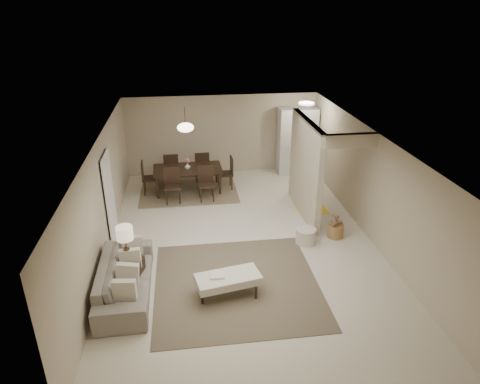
{
  "coord_description": "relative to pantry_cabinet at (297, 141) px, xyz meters",
  "views": [
    {
      "loc": [
        -1.19,
        -8.54,
        5.15
      ],
      "look_at": [
        0.03,
        0.48,
        1.05
      ],
      "focal_mm": 32.0,
      "sensor_mm": 36.0,
      "label": 1
    }
  ],
  "objects": [
    {
      "name": "dining_chairs",
      "position": [
        -3.5,
        -1.07,
        -0.56
      ],
      "size": [
        2.62,
        1.92,
        0.97
      ],
      "color": "black",
      "rests_on": "dining_rug"
    },
    {
      "name": "dining_table",
      "position": [
        -3.5,
        -1.07,
        -0.7
      ],
      "size": [
        2.0,
        1.16,
        0.69
      ],
      "primitive_type": "imported",
      "rotation": [
        0.0,
        0.0,
        0.03
      ],
      "color": "black",
      "rests_on": "dining_rug"
    },
    {
      "name": "doorway",
      "position": [
        -5.32,
        -3.55,
        -0.03
      ],
      "size": [
        0.04,
        0.9,
        2.04
      ],
      "primitive_type": "cube",
      "color": "black",
      "rests_on": "floor"
    },
    {
      "name": "pendant_light",
      "position": [
        -3.5,
        -1.07,
        0.87
      ],
      "size": [
        0.46,
        0.46,
        0.71
      ],
      "color": "#472E1E",
      "rests_on": "ceiling"
    },
    {
      "name": "side_table",
      "position": [
        -4.75,
        -5.52,
        -0.78
      ],
      "size": [
        0.61,
        0.61,
        0.55
      ],
      "primitive_type": "cube",
      "rotation": [
        0.0,
        0.0,
        -0.25
      ],
      "color": "black",
      "rests_on": "floor"
    },
    {
      "name": "ceiling",
      "position": [
        -2.35,
        -4.15,
        1.45
      ],
      "size": [
        9.0,
        9.0,
        0.0
      ],
      "primitive_type": "plane",
      "rotation": [
        3.14,
        0.0,
        0.0
      ],
      "color": "white",
      "rests_on": "back_wall"
    },
    {
      "name": "vase",
      "position": [
        -3.5,
        -1.07,
        -0.28
      ],
      "size": [
        0.18,
        0.18,
        0.17
      ],
      "primitive_type": "imported",
      "rotation": [
        0.0,
        0.0,
        -0.14
      ],
      "color": "white",
      "rests_on": "dining_table"
    },
    {
      "name": "left_wall",
      "position": [
        -5.35,
        -4.15,
        0.2
      ],
      "size": [
        0.0,
        9.0,
        9.0
      ],
      "primitive_type": "plane",
      "rotation": [
        1.57,
        0.0,
        1.57
      ],
      "color": "tan",
      "rests_on": "floor"
    },
    {
      "name": "sofa",
      "position": [
        -4.8,
        -5.77,
        -0.71
      ],
      "size": [
        2.37,
        0.95,
        0.69
      ],
      "primitive_type": "imported",
      "rotation": [
        0.0,
        0.0,
        1.58
      ],
      "color": "gray",
      "rests_on": "floor"
    },
    {
      "name": "dining_rug",
      "position": [
        -3.5,
        -1.07,
        -1.04
      ],
      "size": [
        2.8,
        2.1,
        0.01
      ],
      "primitive_type": "cube",
      "color": "brown",
      "rests_on": "floor"
    },
    {
      "name": "right_wall",
      "position": [
        0.65,
        -4.15,
        0.2
      ],
      "size": [
        0.0,
        9.0,
        9.0
      ],
      "primitive_type": "plane",
      "rotation": [
        1.57,
        0.0,
        -1.57
      ],
      "color": "tan",
      "rests_on": "floor"
    },
    {
      "name": "round_pouf",
      "position": [
        -0.9,
        -4.42,
        -0.87
      ],
      "size": [
        0.47,
        0.47,
        0.36
      ],
      "primitive_type": "cylinder",
      "color": "beige",
      "rests_on": "floor"
    },
    {
      "name": "ottoman_bench",
      "position": [
        -2.88,
        -6.07,
        -0.7
      ],
      "size": [
        1.29,
        0.77,
        0.43
      ],
      "rotation": [
        0.0,
        0.0,
        0.19
      ],
      "color": "beige",
      "rests_on": "living_rug"
    },
    {
      "name": "table_lamp",
      "position": [
        -4.75,
        -5.52,
        0.06
      ],
      "size": [
        0.32,
        0.32,
        0.76
      ],
      "color": "#472E1E",
      "rests_on": "side_table"
    },
    {
      "name": "partition",
      "position": [
        -0.55,
        -2.9,
        0.2
      ],
      "size": [
        0.15,
        2.5,
        2.5
      ],
      "primitive_type": "cube",
      "color": "tan",
      "rests_on": "floor"
    },
    {
      "name": "back_wall",
      "position": [
        -2.35,
        0.35,
        0.2
      ],
      "size": [
        6.0,
        0.0,
        6.0
      ],
      "primitive_type": "plane",
      "rotation": [
        1.57,
        0.0,
        0.0
      ],
      "color": "tan",
      "rests_on": "floor"
    },
    {
      "name": "floor",
      "position": [
        -2.35,
        -4.15,
        -1.05
      ],
      "size": [
        9.0,
        9.0,
        0.0
      ],
      "primitive_type": "plane",
      "color": "beige",
      "rests_on": "ground"
    },
    {
      "name": "wicker_basket",
      "position": [
        -0.12,
        -4.23,
        -0.89
      ],
      "size": [
        0.43,
        0.43,
        0.32
      ],
      "primitive_type": "cylinder",
      "rotation": [
        0.0,
        0.0,
        -0.16
      ],
      "color": "#8C5F38",
      "rests_on": "floor"
    },
    {
      "name": "yellow_mat",
      "position": [
        -0.25,
        -2.82,
        -1.04
      ],
      "size": [
        0.83,
        0.53,
        0.01
      ],
      "primitive_type": "cube",
      "rotation": [
        0.0,
        0.0,
        0.06
      ],
      "color": "yellow",
      "rests_on": "floor"
    },
    {
      "name": "living_rug",
      "position": [
        -2.68,
        -5.77,
        -1.04
      ],
      "size": [
        3.2,
        3.2,
        0.01
      ],
      "primitive_type": "cube",
      "color": "brown",
      "rests_on": "floor"
    },
    {
      "name": "pantry_cabinet",
      "position": [
        0.0,
        0.0,
        0.0
      ],
      "size": [
        1.2,
        0.55,
        2.1
      ],
      "primitive_type": "cube",
      "color": "silver",
      "rests_on": "floor"
    },
    {
      "name": "flush_light",
      "position": [
        -0.05,
        -0.95,
        1.41
      ],
      "size": [
        0.44,
        0.44,
        0.05
      ],
      "primitive_type": "cylinder",
      "color": "white",
      "rests_on": "ceiling"
    }
  ]
}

